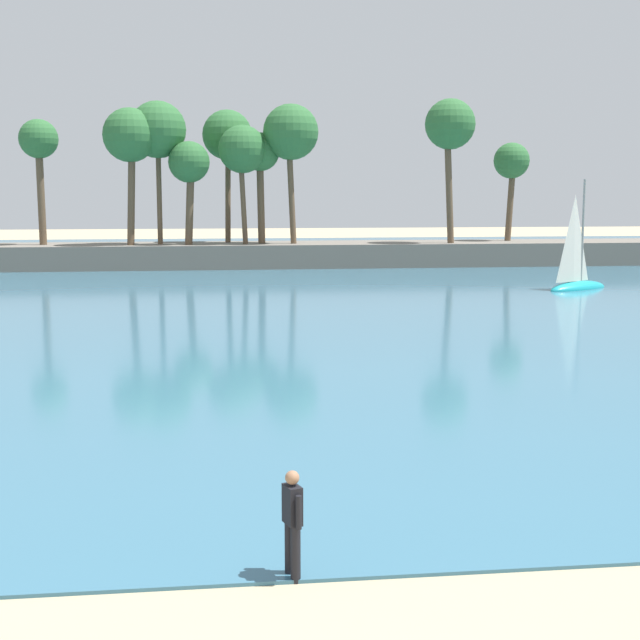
{
  "coord_description": "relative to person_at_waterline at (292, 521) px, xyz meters",
  "views": [
    {
      "loc": [
        -1.71,
        -6.24,
        5.69
      ],
      "look_at": [
        0.72,
        13.68,
        2.78
      ],
      "focal_mm": 50.06,
      "sensor_mm": 36.0,
      "label": 1
    }
  ],
  "objects": [
    {
      "name": "sea",
      "position": [
        0.59,
        47.16,
        -0.86
      ],
      "size": [
        220.0,
        94.66,
        0.06
      ],
      "primitive_type": "cube",
      "color": "#386B84",
      "rests_on": "ground"
    },
    {
      "name": "sailboat_near_shore",
      "position": [
        19.85,
        36.6,
        -0.23
      ],
      "size": [
        4.72,
        3.56,
        6.75
      ],
      "color": "teal",
      "rests_on": "sea"
    },
    {
      "name": "palm_headland",
      "position": [
        0.08,
        54.37,
        2.89
      ],
      "size": [
        117.05,
        6.86,
        12.6
      ],
      "color": "slate",
      "rests_on": "ground"
    },
    {
      "name": "person_at_waterline",
      "position": [
        0.0,
        0.0,
        0.0
      ],
      "size": [
        0.29,
        0.53,
        1.67
      ],
      "color": "black",
      "rests_on": "ground"
    }
  ]
}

